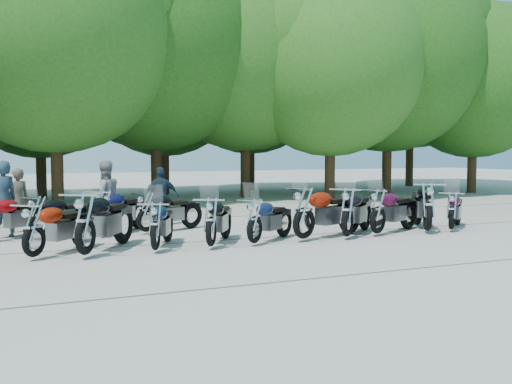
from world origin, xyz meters
name	(u,v)px	position (x,y,z in m)	size (l,w,h in m)	color
ground	(284,247)	(0.00, 0.00, 0.00)	(90.00, 90.00, 0.00)	gray
tree_3	(54,31)	(-3.57, 11.24, 6.32)	(8.70, 8.70, 10.67)	#3A2614
tree_4	(155,39)	(0.54, 13.09, 6.64)	(9.13, 9.13, 11.20)	#3A2614
tree_5	(245,48)	(4.61, 13.20, 6.57)	(9.04, 9.04, 11.10)	#3A2614
tree_6	(331,62)	(7.55, 10.82, 5.81)	(8.00, 8.00, 9.82)	#3A2614
tree_7	(388,57)	(11.20, 11.78, 6.39)	(8.79, 8.79, 10.79)	#3A2614
tree_8	(474,80)	(15.83, 11.20, 5.47)	(7.53, 7.53, 9.25)	#3A2614
tree_11	(39,72)	(-3.76, 16.43, 5.49)	(7.56, 7.56, 9.28)	#3A2614
tree_12	(164,73)	(1.80, 16.47, 5.72)	(7.88, 7.88, 9.67)	#3A2614
tree_13	(250,74)	(6.69, 17.47, 6.04)	(8.31, 8.31, 10.20)	#3A2614
tree_14	(330,79)	(10.68, 16.09, 5.83)	(8.02, 8.02, 9.84)	#3A2614
tree_15	(411,65)	(16.61, 17.02, 7.03)	(9.67, 9.67, 11.86)	#3A2614
motorcycle_0	(34,228)	(-5.01, 0.58, 0.62)	(0.66, 2.18, 1.23)	#911805
motorcycle_1	(85,221)	(-4.09, 0.38, 0.72)	(0.78, 2.56, 1.45)	black
motorcycle_2	(155,224)	(-2.70, 0.44, 0.59)	(0.63, 2.08, 1.18)	black
motorcycle_3	(211,220)	(-1.50, 0.43, 0.62)	(0.67, 2.19, 1.24)	black
motorcycle_4	(255,219)	(-0.49, 0.47, 0.58)	(0.63, 2.06, 1.17)	#0D193B
motorcycle_5	(304,211)	(0.77, 0.54, 0.71)	(0.76, 2.51, 1.42)	maroon
motorcycle_6	(348,210)	(1.89, 0.47, 0.69)	(0.74, 2.44, 1.38)	black
motorcycle_7	(378,209)	(2.84, 0.62, 0.65)	(0.70, 2.31, 1.31)	#3F0826
motorcycle_8	(428,205)	(4.25, 0.48, 0.73)	(0.78, 2.57, 1.45)	black
motorcycle_9	(452,209)	(5.03, 0.50, 0.58)	(0.63, 2.07, 1.17)	#3D0822
motorcycle_11	(38,216)	(-4.77, 3.08, 0.59)	(0.63, 2.08, 1.18)	black
motorcycle_12	(103,211)	(-3.29, 3.11, 0.64)	(0.69, 2.27, 1.28)	#0C0D38
motorcycle_13	(147,211)	(-2.22, 3.21, 0.59)	(0.64, 2.09, 1.18)	black
rider_0	(3,199)	(-5.49, 3.98, 0.92)	(0.67, 0.44, 1.84)	#213846
rider_1	(105,197)	(-3.13, 3.89, 0.91)	(0.89, 0.69, 1.83)	gray
rider_2	(161,196)	(-1.43, 4.79, 0.81)	(0.95, 0.40, 1.63)	#1F3140
rider_3	(18,200)	(-5.14, 4.92, 0.82)	(0.59, 0.39, 1.63)	brown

